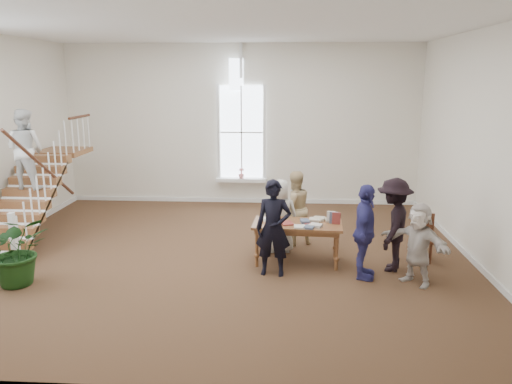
# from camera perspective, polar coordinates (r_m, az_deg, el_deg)

# --- Properties ---
(ground) EXTENTS (10.00, 10.00, 0.00)m
(ground) POSITION_cam_1_polar(r_m,az_deg,el_deg) (10.37, -3.80, -7.21)
(ground) COLOR #412A19
(ground) RESTS_ON ground
(room_shell) EXTENTS (10.49, 10.00, 10.00)m
(room_shell) POSITION_cam_1_polar(r_m,az_deg,el_deg) (14.45, -1.65, 0.29)
(room_shell) COLOR white
(room_shell) RESTS_ON ground
(staircase) EXTENTS (1.10, 4.10, 2.92)m
(staircase) POSITION_cam_1_polar(r_m,az_deg,el_deg) (11.98, -24.55, 2.41)
(staircase) COLOR brown
(staircase) RESTS_ON ground
(library_table) EXTENTS (1.77, 0.97, 0.87)m
(library_table) POSITION_cam_1_polar(r_m,az_deg,el_deg) (9.78, 4.81, -4.01)
(library_table) COLOR brown
(library_table) RESTS_ON ground
(police_officer) EXTENTS (0.69, 0.49, 1.79)m
(police_officer) POSITION_cam_1_polar(r_m,az_deg,el_deg) (9.11, 2.01, -4.14)
(police_officer) COLOR black
(police_officer) RESTS_ON ground
(elderly_woman) EXTENTS (0.79, 0.55, 1.54)m
(elderly_woman) POSITION_cam_1_polar(r_m,az_deg,el_deg) (10.34, 2.75, -2.75)
(elderly_woman) COLOR beige
(elderly_woman) RESTS_ON ground
(person_yellow) EXTENTS (0.97, 0.88, 1.63)m
(person_yellow) POSITION_cam_1_polar(r_m,az_deg,el_deg) (10.81, 4.38, -1.85)
(person_yellow) COLOR #D7BA86
(person_yellow) RESTS_ON ground
(woman_cluster_a) EXTENTS (0.63, 1.09, 1.74)m
(woman_cluster_a) POSITION_cam_1_polar(r_m,az_deg,el_deg) (9.15, 12.31, -4.50)
(woman_cluster_a) COLOR navy
(woman_cluster_a) RESTS_ON ground
(woman_cluster_b) EXTENTS (1.01, 1.30, 1.77)m
(woman_cluster_b) POSITION_cam_1_polar(r_m,az_deg,el_deg) (9.68, 15.43, -3.63)
(woman_cluster_b) COLOR black
(woman_cluster_b) RESTS_ON ground
(woman_cluster_c) EXTENTS (1.23, 1.31, 1.47)m
(woman_cluster_c) POSITION_cam_1_polar(r_m,az_deg,el_deg) (9.19, 18.03, -5.67)
(woman_cluster_c) COLOR silver
(woman_cluster_c) RESTS_ON ground
(floor_plant) EXTENTS (1.43, 1.36, 1.26)m
(floor_plant) POSITION_cam_1_polar(r_m,az_deg,el_deg) (9.70, -25.65, -6.02)
(floor_plant) COLOR #143410
(floor_plant) RESTS_ON ground
(side_chair) EXTENTS (0.48, 0.48, 0.93)m
(side_chair) POSITION_cam_1_polar(r_m,az_deg,el_deg) (10.51, 18.53, -4.62)
(side_chair) COLOR #3B1D10
(side_chair) RESTS_ON ground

